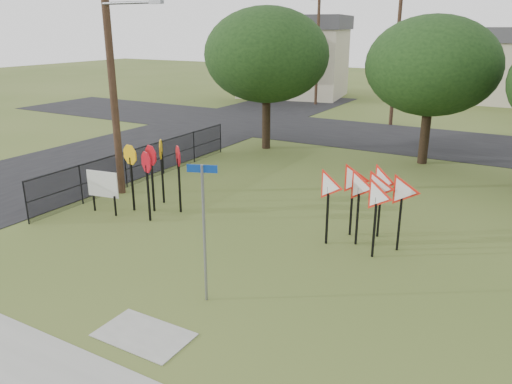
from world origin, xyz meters
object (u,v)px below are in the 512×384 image
Objects in this scene: stop_sign_cluster at (154,162)px; yield_sign_cluster at (368,190)px; info_board at (103,186)px; street_name_sign at (204,226)px.

stop_sign_cluster is 7.36m from yield_sign_cluster.
yield_sign_cluster is at bearing 12.65° from info_board.
info_board is at bearing -167.35° from yield_sign_cluster.
stop_sign_cluster is at bearing -172.98° from yield_sign_cluster.
street_name_sign is at bearing -25.15° from info_board.
yield_sign_cluster is at bearing 7.02° from stop_sign_cluster.
info_board is (-6.48, 3.04, -0.89)m from street_name_sign.
stop_sign_cluster is 1.95m from info_board.
street_name_sign reaches higher than info_board.
street_name_sign is at bearing -114.36° from yield_sign_cluster.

